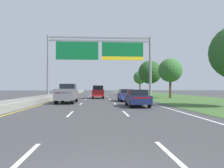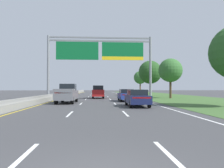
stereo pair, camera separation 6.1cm
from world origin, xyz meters
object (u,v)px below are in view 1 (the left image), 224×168
Objects in this scene: pickup_truck_grey at (67,94)px; roadside_tree_mid at (170,70)px; overhead_sign_gantry at (100,54)px; car_blue_right_lane_sedan at (126,95)px; car_navy_right_lane_sedan at (137,98)px; car_red_centre_lane_suv at (98,92)px; roadside_tree_distant at (140,78)px; roadside_tree_far at (150,72)px.

pickup_truck_grey is 18.67m from roadside_tree_mid.
overhead_sign_gantry reaches higher than car_blue_right_lane_sedan.
car_blue_right_lane_sedan is at bearing -69.05° from pickup_truck_grey.
roadside_tree_mid is at bearing -28.91° from car_navy_right_lane_sedan.
car_blue_right_lane_sedan is at bearing -155.83° from car_red_centre_lane_suv.
car_red_centre_lane_suv is 25.92m from roadside_tree_distant.
car_red_centre_lane_suv is at bearing -139.34° from roadside_tree_far.
car_red_centre_lane_suv is at bearing 176.53° from roadside_tree_mid.
roadside_tree_mid reaches higher than car_navy_right_lane_sedan.
roadside_tree_distant is (8.03, 30.77, 3.76)m from car_blue_right_lane_sedan.
car_blue_right_lane_sedan is 32.03m from roadside_tree_distant.
overhead_sign_gantry is 7.21m from car_red_centre_lane_suv.
roadside_tree_mid is (15.51, 9.78, 3.55)m from pickup_truck_grey.
overhead_sign_gantry is at bearing 45.61° from car_blue_right_lane_sedan.
roadside_tree_distant is (11.64, 22.89, 3.48)m from car_red_centre_lane_suv.
roadside_tree_mid reaches higher than car_blue_right_lane_sedan.
overhead_sign_gantry reaches higher than roadside_tree_distant.
roadside_tree_mid reaches higher than pickup_truck_grey.
pickup_truck_grey reaches higher than car_blue_right_lane_sedan.
car_navy_right_lane_sedan is at bearing 179.77° from car_blue_right_lane_sedan.
pickup_truck_grey is at bearing -123.31° from overhead_sign_gantry.
roadside_tree_distant is (-0.33, 23.62, -0.05)m from roadside_tree_mid.
car_blue_right_lane_sedan is 8.68m from car_red_centre_lane_suv.
car_red_centre_lane_suv is 15.19m from roadside_tree_far.
roadside_tree_mid is (11.67, 3.94, -1.95)m from overhead_sign_gantry.
overhead_sign_gantry is 8.89m from pickup_truck_grey.
pickup_truck_grey is at bearing 160.95° from car_red_centre_lane_suv.
car_navy_right_lane_sedan is at bearing -119.38° from roadside_tree_mid.
roadside_tree_far is at bearing -49.81° from car_red_centre_lane_suv.
overhead_sign_gantry reaches higher than car_red_centre_lane_suv.
car_navy_right_lane_sedan is 39.47m from roadside_tree_distant.
car_navy_right_lane_sedan is 17.45m from roadside_tree_mid.
car_red_centre_lane_suv is (-0.30, 4.67, -5.48)m from overhead_sign_gantry.
car_blue_right_lane_sedan is 11.64m from roadside_tree_mid.
car_navy_right_lane_sedan is at bearing -73.08° from overhead_sign_gantry.
roadside_tree_mid is 1.03× the size of roadside_tree_distant.
car_navy_right_lane_sedan is 0.69× the size of roadside_tree_distant.
pickup_truck_grey is 1.23× the size of car_blue_right_lane_sedan.
roadside_tree_distant is at bearing -14.87° from car_blue_right_lane_sedan.
pickup_truck_grey is 0.85× the size of roadside_tree_distant.
roadside_tree_far is 1.18× the size of roadside_tree_distant.
pickup_truck_grey is at bearing 109.89° from car_blue_right_lane_sedan.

